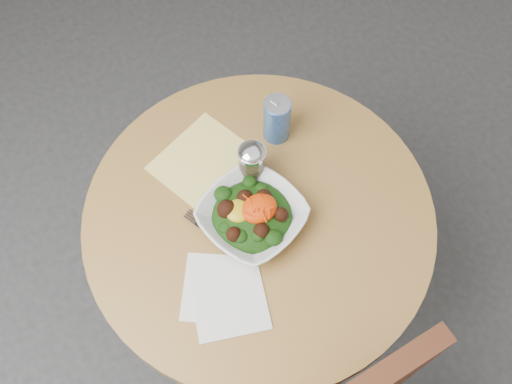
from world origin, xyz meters
TOP-DOWN VIEW (x-y plane):
  - ground at (0.00, 0.00)m, footprint 6.00×6.00m
  - table at (0.00, 0.00)m, footprint 0.90×0.90m
  - cloth_napkin at (-0.05, 0.20)m, footprint 0.30×0.28m
  - paper_napkins at (-0.18, -0.14)m, footprint 0.24×0.27m
  - salad_bowl at (-0.03, -0.01)m, footprint 0.31×0.31m
  - fork at (-0.12, 0.00)m, footprint 0.10×0.21m
  - spice_shaker at (0.04, 0.10)m, footprint 0.07×0.07m
  - beverage_can at (0.17, 0.18)m, footprint 0.07×0.07m

SIDE VIEW (x-z plane):
  - ground at x=0.00m, z-range 0.00..0.00m
  - table at x=0.00m, z-range 0.18..0.93m
  - cloth_napkin at x=-0.05m, z-range 0.75..0.75m
  - paper_napkins at x=-0.18m, z-range 0.75..0.75m
  - fork at x=-0.12m, z-range 0.75..0.76m
  - salad_bowl at x=-0.03m, z-range 0.74..0.83m
  - spice_shaker at x=0.04m, z-range 0.75..0.88m
  - beverage_can at x=0.17m, z-range 0.75..0.89m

